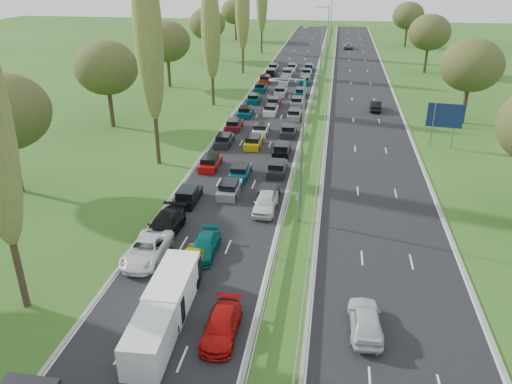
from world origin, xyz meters
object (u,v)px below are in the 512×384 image
at_px(near_car_3, 164,225).
at_px(white_van_rear, 175,286).
at_px(white_van_front, 154,331).
at_px(direction_sign, 445,118).
at_px(near_car_2, 147,249).

height_order(near_car_3, white_van_rear, white_van_rear).
height_order(white_van_front, white_van_rear, white_van_rear).
relative_size(white_van_front, white_van_rear, 0.95).
bearing_deg(white_van_rear, direction_sign, 55.14).
xyz_separation_m(white_van_rear, direction_sign, (21.79, 33.38, 2.41)).
bearing_deg(white_van_rear, white_van_front, -89.75).
relative_size(near_car_2, white_van_rear, 0.99).
xyz_separation_m(near_car_2, direction_sign, (25.34, 28.87, 2.77)).
bearing_deg(near_car_2, direction_sign, 49.69).
height_order(white_van_rear, direction_sign, direction_sign).
bearing_deg(white_van_front, white_van_rear, 89.32).
bearing_deg(white_van_rear, near_car_3, 111.23).
relative_size(white_van_front, direction_sign, 1.03).
bearing_deg(near_car_3, white_van_front, -72.19).
height_order(near_car_3, white_van_front, white_van_front).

